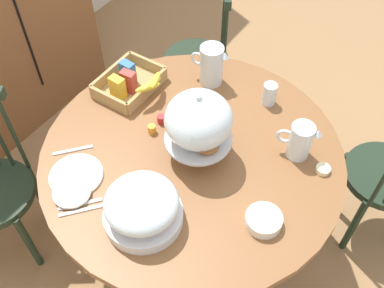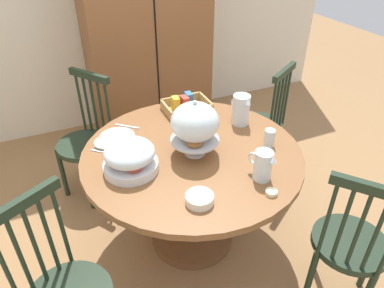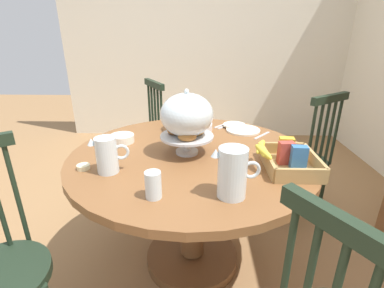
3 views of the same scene
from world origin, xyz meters
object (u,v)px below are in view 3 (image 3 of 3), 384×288
object	(u,v)px
china_plate_small	(234,125)
butter_dish	(83,167)
orange_juice_pitcher	(232,175)
china_plate_large	(243,130)
fruit_platter_covered	(189,118)
milk_pitcher	(107,157)
dining_table	(192,184)
pastry_stand_with_dome	(187,117)
windsor_chair_facing_door	(301,162)
cereal_basket	(287,159)
drinking_glass	(153,185)
windsor_chair_far_side	(142,144)
cereal_bowl	(122,138)

from	to	relation	value
china_plate_small	butter_dish	distance (m)	1.02
orange_juice_pitcher	china_plate_large	xyz separation A→B (m)	(-0.79, 0.16, -0.09)
fruit_platter_covered	orange_juice_pitcher	bearing A→B (deg)	13.78
milk_pitcher	china_plate_small	xyz separation A→B (m)	(-0.68, 0.65, -0.06)
dining_table	milk_pitcher	size ratio (longest dim) A/B	7.29
dining_table	pastry_stand_with_dome	xyz separation A→B (m)	(0.01, -0.03, 0.39)
windsor_chair_facing_door	orange_juice_pitcher	xyz separation A→B (m)	(0.94, -0.63, 0.38)
milk_pitcher	cereal_basket	size ratio (longest dim) A/B	0.56
orange_juice_pitcher	cereal_basket	size ratio (longest dim) A/B	0.64
dining_table	milk_pitcher	world-z (taller)	milk_pitcher
dining_table	cereal_basket	distance (m)	0.54
milk_pitcher	drinking_glass	xyz separation A→B (m)	(0.21, 0.24, -0.02)
windsor_chair_facing_door	fruit_platter_covered	xyz separation A→B (m)	(0.14, -0.82, 0.37)
china_plate_large	drinking_glass	bearing A→B (deg)	-29.56
windsor_chair_far_side	orange_juice_pitcher	distance (m)	1.45
windsor_chair_facing_door	cereal_basket	bearing A→B (deg)	-26.52
dining_table	butter_dish	distance (m)	0.59
pastry_stand_with_dome	fruit_platter_covered	distance (m)	0.40
orange_juice_pitcher	butter_dish	size ratio (longest dim) A/B	3.38
orange_juice_pitcher	drinking_glass	bearing A→B (deg)	-86.06
dining_table	cereal_bowl	distance (m)	0.49
milk_pitcher	cereal_basket	distance (m)	0.84
windsor_chair_facing_door	pastry_stand_with_dome	xyz separation A→B (m)	(0.53, -0.82, 0.49)
windsor_chair_facing_door	china_plate_small	world-z (taller)	windsor_chair_facing_door
china_plate_large	butter_dish	bearing A→B (deg)	-55.22
windsor_chair_far_side	butter_dish	distance (m)	1.09
butter_dish	pastry_stand_with_dome	bearing A→B (deg)	112.96
milk_pitcher	fruit_platter_covered	bearing A→B (deg)	150.13
cereal_bowl	windsor_chair_far_side	bearing A→B (deg)	-176.83
pastry_stand_with_dome	china_plate_small	world-z (taller)	pastry_stand_with_dome
pastry_stand_with_dome	cereal_bowl	bearing A→B (deg)	-111.21
pastry_stand_with_dome	china_plate_small	bearing A→B (deg)	146.12
pastry_stand_with_dome	cereal_bowl	xyz separation A→B (m)	(-0.15, -0.39, -0.18)
cereal_bowl	cereal_basket	bearing A→B (deg)	70.64
windsor_chair_far_side	cereal_basket	world-z (taller)	windsor_chair_far_side
windsor_chair_far_side	china_plate_large	xyz separation A→B (m)	(0.47, 0.78, 0.29)
orange_juice_pitcher	butter_dish	xyz separation A→B (m)	(-0.21, -0.67, -0.08)
pastry_stand_with_dome	cereal_basket	size ratio (longest dim) A/B	1.09
fruit_platter_covered	china_plate_large	size ratio (longest dim) A/B	1.36
pastry_stand_with_dome	cereal_bowl	distance (m)	0.45
fruit_platter_covered	cereal_basket	world-z (taller)	fruit_platter_covered
milk_pitcher	cereal_bowl	distance (m)	0.38
china_plate_large	butter_dish	distance (m)	1.01
fruit_platter_covered	cereal_basket	bearing A→B (deg)	41.97
windsor_chair_facing_door	milk_pitcher	bearing A→B (deg)	-57.26
windsor_chair_far_side	pastry_stand_with_dome	distance (m)	1.06
milk_pitcher	china_plate_small	world-z (taller)	milk_pitcher
pastry_stand_with_dome	milk_pitcher	xyz separation A→B (m)	(0.23, -0.35, -0.12)
milk_pitcher	butter_dish	world-z (taller)	milk_pitcher
butter_dish	milk_pitcher	bearing A→B (deg)	79.34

